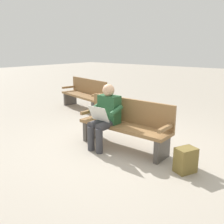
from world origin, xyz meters
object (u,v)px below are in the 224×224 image
bench_far (85,94)px  bench_near (126,124)px  backpack (185,160)px  person_seated (105,115)px

bench_far → bench_near: bearing=161.3°
bench_near → backpack: (-1.27, 0.22, -0.27)m
bench_near → bench_far: (2.74, -1.67, 0.00)m
bench_near → bench_far: 3.21m
bench_near → person_seated: 0.41m
bench_near → person_seated: person_seated is taller
bench_far → person_seated: bearing=154.8°
bench_near → backpack: size_ratio=4.71×
person_seated → backpack: 1.62m
backpack → bench_far: bearing=-25.2°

